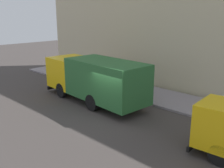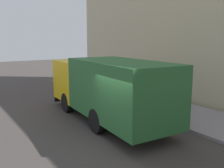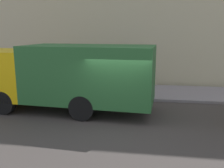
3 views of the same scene
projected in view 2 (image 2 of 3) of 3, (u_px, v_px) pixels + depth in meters
The scene contains 7 objects.
ground at pixel (122, 144), 9.27m from camera, with size 80.00×80.00×0.00m, color #403936.
sidewalk at pixel (202, 119), 11.90m from camera, with size 3.53×30.00×0.13m, color gray.
large_utility_truck at pixel (106, 86), 11.69m from camera, with size 3.14×8.37×2.93m.
pedestrian_walking at pixel (137, 88), 14.72m from camera, with size 0.53×0.53×1.70m.
pedestrian_standing at pixel (130, 82), 16.65m from camera, with size 0.47×0.47×1.66m.
traffic_cone_orange at pixel (110, 90), 16.53m from camera, with size 0.50×0.50×0.72m, color orange.
street_sign_post at pixel (154, 86), 12.38m from camera, with size 0.44×0.08×2.34m.
Camera 2 is at (-5.23, -7.01, 3.80)m, focal length 40.03 mm.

